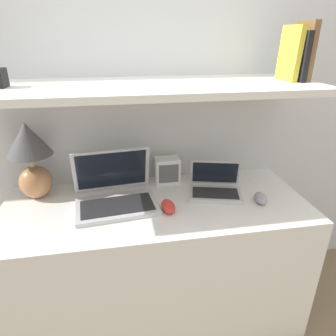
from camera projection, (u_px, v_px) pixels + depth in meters
wall_back at (145, 82)px, 1.50m from camera, size 6.00×0.05×2.40m
desk at (157, 263)px, 1.52m from camera, size 1.40×0.57×0.70m
back_riser at (149, 192)px, 1.70m from camera, size 1.40×0.04×1.20m
shelf at (152, 87)px, 1.23m from camera, size 1.40×0.51×0.03m
table_lamp at (30, 155)px, 1.36m from camera, size 0.20×0.20×0.36m
laptop_large at (115, 194)px, 1.36m from camera, size 0.39×0.32×0.24m
laptop_small at (215, 187)px, 1.45m from camera, size 0.29×0.24×0.15m
computer_mouse at (168, 206)px, 1.32m from camera, size 0.07×0.11×0.04m
second_mouse at (261, 198)px, 1.38m from camera, size 0.07×0.11×0.04m
router_box at (167, 171)px, 1.55m from camera, size 0.13×0.08×0.14m
book_brown at (303, 51)px, 1.28m from camera, size 0.03×0.14×0.24m
book_black at (296, 56)px, 1.29m from camera, size 0.02×0.18×0.20m
book_yellow at (290, 54)px, 1.28m from camera, size 0.03×0.15×0.22m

